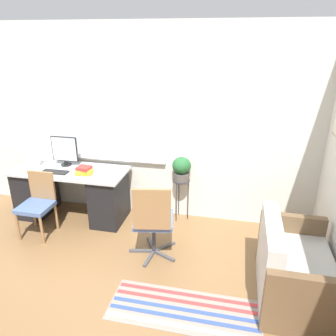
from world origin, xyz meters
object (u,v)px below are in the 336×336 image
(couch_loveseat, at_px, (292,271))
(book_stack, at_px, (84,171))
(monitor, at_px, (65,151))
(mouse, at_px, (71,173))
(desk_chair_wooden, at_px, (37,202))
(keyboard, at_px, (55,172))
(potted_plant, at_px, (182,168))
(office_chair_swivel, at_px, (153,220))
(plant_stand, at_px, (181,185))
(laptop, at_px, (29,163))

(couch_loveseat, bearing_deg, book_stack, 71.39)
(monitor, relative_size, mouse, 6.63)
(mouse, height_order, desk_chair_wooden, desk_chair_wooden)
(keyboard, xyz_separation_m, couch_loveseat, (3.08, -0.86, -0.46))
(mouse, distance_m, desk_chair_wooden, 0.57)
(potted_plant, bearing_deg, couch_loveseat, -42.80)
(keyboard, relative_size, office_chair_swivel, 0.38)
(desk_chair_wooden, bearing_deg, monitor, 81.15)
(plant_stand, bearing_deg, mouse, -163.78)
(monitor, bearing_deg, couch_loveseat, -20.56)
(keyboard, relative_size, couch_loveseat, 0.33)
(monitor, relative_size, keyboard, 1.17)
(couch_loveseat, xyz_separation_m, potted_plant, (-1.37, 1.27, 0.50))
(laptop, bearing_deg, keyboard, -14.67)
(book_stack, xyz_separation_m, desk_chair_wooden, (-0.52, -0.39, -0.35))
(book_stack, distance_m, potted_plant, 1.34)
(keyboard, xyz_separation_m, book_stack, (0.42, 0.04, 0.04))
(mouse, distance_m, couch_loveseat, 2.99)
(mouse, height_order, office_chair_swivel, office_chair_swivel)
(desk_chair_wooden, distance_m, office_chair_swivel, 1.65)
(laptop, relative_size, couch_loveseat, 0.27)
(keyboard, xyz_separation_m, plant_stand, (1.71, 0.41, -0.22))
(monitor, relative_size, office_chair_swivel, 0.44)
(monitor, height_order, book_stack, monitor)
(laptop, xyz_separation_m, office_chair_swivel, (2.03, -0.67, -0.28))
(book_stack, xyz_separation_m, plant_stand, (1.28, 0.38, -0.26))
(desk_chair_wooden, bearing_deg, keyboard, 76.16)
(monitor, relative_size, desk_chair_wooden, 0.52)
(laptop, height_order, potted_plant, laptop)
(keyboard, height_order, couch_loveseat, couch_loveseat)
(desk_chair_wooden, relative_size, plant_stand, 1.35)
(laptop, distance_m, desk_chair_wooden, 0.71)
(couch_loveseat, relative_size, potted_plant, 3.38)
(mouse, height_order, plant_stand, mouse)
(keyboard, relative_size, potted_plant, 1.11)
(monitor, bearing_deg, office_chair_swivel, -28.74)
(potted_plant, bearing_deg, office_chair_swivel, -99.52)
(desk_chair_wooden, xyz_separation_m, couch_loveseat, (3.17, -0.50, -0.16))
(potted_plant, bearing_deg, book_stack, -163.60)
(desk_chair_wooden, bearing_deg, potted_plant, 23.75)
(keyboard, bearing_deg, desk_chair_wooden, -104.40)
(potted_plant, bearing_deg, mouse, -163.78)
(couch_loveseat, xyz_separation_m, plant_stand, (-1.37, 1.27, 0.24))
(book_stack, relative_size, desk_chair_wooden, 0.29)
(mouse, xyz_separation_m, desk_chair_wooden, (-0.34, -0.34, -0.31))
(mouse, relative_size, couch_loveseat, 0.06)
(office_chair_swivel, xyz_separation_m, plant_stand, (0.16, 0.96, 0.03))
(book_stack, bearing_deg, plant_stand, 16.40)
(book_stack, distance_m, desk_chair_wooden, 0.73)
(book_stack, relative_size, office_chair_swivel, 0.25)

